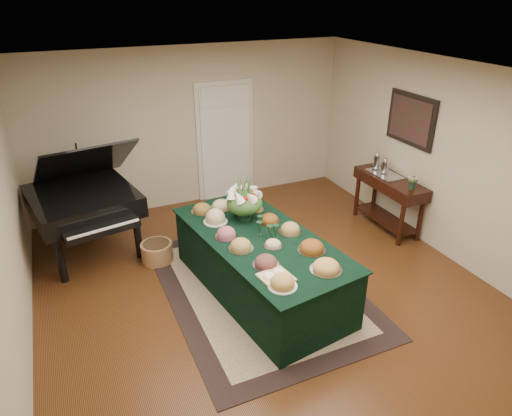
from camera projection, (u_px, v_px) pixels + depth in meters
name	position (u px, v px, depth m)	size (l,w,h in m)	color
ground	(265.00, 290.00, 5.88)	(6.00, 6.00, 0.00)	black
area_rug	(259.00, 287.00, 5.93)	(2.30, 3.22, 0.01)	black
kitchen_doorway	(226.00, 143.00, 8.08)	(1.05, 0.07, 2.10)	silver
buffet_table	(260.00, 264.00, 5.69)	(1.57, 2.71, 0.80)	black
food_platters	(257.00, 232.00, 5.53)	(1.16, 2.34, 0.14)	silver
cutting_board	(275.00, 274.00, 4.75)	(0.36, 0.36, 0.10)	tan
green_goblets	(266.00, 228.00, 5.53)	(0.23, 0.37, 0.18)	#14321E
floral_centerpiece	(244.00, 199.00, 5.83)	(0.48, 0.48, 0.48)	#14321E
grand_piano	(84.00, 200.00, 6.38)	(1.65, 1.83, 1.68)	black
wicker_basket	(157.00, 252.00, 6.45)	(0.44, 0.44, 0.28)	#8F6139
mahogany_sideboard	(389.00, 189.00, 7.12)	(0.45, 1.31, 0.86)	black
tea_service	(381.00, 165.00, 7.20)	(0.34, 0.58, 0.30)	silver
pink_bouquet	(413.00, 180.00, 6.60)	(0.17, 0.17, 0.21)	#14321E
wall_painting	(411.00, 120.00, 6.72)	(0.05, 0.95, 0.75)	black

